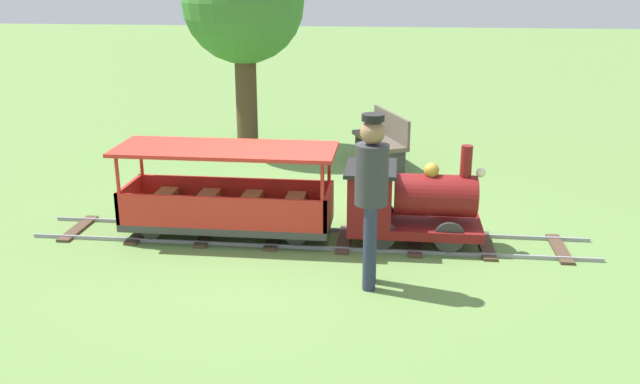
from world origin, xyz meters
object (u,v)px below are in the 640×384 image
at_px(passenger_car, 228,200).
at_px(conductor_person, 371,187).
at_px(locomotive, 406,201).
at_px(oak_tree_near, 243,4).
at_px(park_bench, 382,140).

xyz_separation_m(passenger_car, conductor_person, (1.06, 1.59, 0.53)).
distance_m(passenger_car, conductor_person, 1.99).
distance_m(locomotive, oak_tree_near, 4.95).
xyz_separation_m(locomotive, oak_tree_near, (-3.84, -2.54, 1.82)).
relative_size(conductor_person, park_bench, 1.20).
xyz_separation_m(locomotive, park_bench, (-2.97, -0.32, -0.07)).
height_order(locomotive, park_bench, locomotive).
distance_m(passenger_car, oak_tree_near, 4.32).
bearing_deg(park_bench, oak_tree_near, -111.35).
bearing_deg(conductor_person, oak_tree_near, -155.74).
distance_m(locomotive, passenger_car, 1.93).
height_order(locomotive, conductor_person, conductor_person).
xyz_separation_m(park_bench, oak_tree_near, (-0.87, -2.22, 1.89)).
relative_size(passenger_car, conductor_person, 1.45).
relative_size(passenger_car, oak_tree_near, 0.71).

